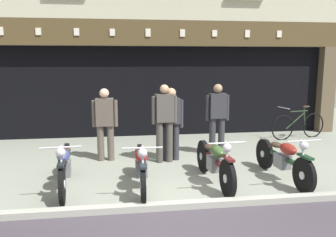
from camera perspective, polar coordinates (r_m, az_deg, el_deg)
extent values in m
cube|color=gray|center=(10.15, -3.14, -3.34)|extent=(23.46, 10.00, 0.08)
cube|color=#A1A193|center=(5.48, 1.56, -14.27)|extent=(23.46, 0.16, 0.18)
cube|color=black|center=(12.23, -4.16, 5.20)|extent=(10.55, 4.00, 2.60)
cube|color=brown|center=(11.93, 24.20, 4.28)|extent=(0.44, 0.36, 2.60)
cube|color=black|center=(10.48, -3.48, 5.19)|extent=(10.09, 0.03, 2.18)
cube|color=#4E3D22|center=(10.04, -3.36, 13.69)|extent=(11.46, 0.24, 0.70)
cube|color=silver|center=(10.31, -25.55, 12.68)|extent=(0.14, 0.03, 0.21)
cube|color=silver|center=(10.08, -20.30, 13.11)|extent=(0.14, 0.03, 0.18)
cube|color=silver|center=(9.93, -14.63, 13.45)|extent=(0.14, 0.03, 0.19)
cube|color=silver|center=(9.87, -9.03, 13.66)|extent=(0.14, 0.03, 0.19)
cube|color=silver|center=(9.91, -3.25, 13.74)|extent=(0.14, 0.03, 0.21)
cube|color=silver|center=(10.04, 2.36, 13.70)|extent=(0.14, 0.03, 0.20)
cube|color=silver|center=(10.25, 7.57, 13.54)|extent=(0.14, 0.03, 0.17)
cube|color=silver|center=(10.55, 12.76, 13.28)|extent=(0.14, 0.03, 0.21)
cube|color=silver|center=(10.92, 17.60, 12.93)|extent=(0.14, 0.03, 0.19)
cylinder|color=black|center=(5.76, -16.82, -10.25)|extent=(0.12, 0.63, 0.63)
cylinder|color=silver|center=(5.76, -16.82, -10.25)|extent=(0.11, 0.15, 0.14)
cylinder|color=black|center=(7.11, -16.01, -6.41)|extent=(0.13, 0.63, 0.63)
cylinder|color=silver|center=(7.11, -16.01, -6.41)|extent=(0.12, 0.15, 0.14)
cube|color=black|center=(6.39, -16.42, -7.10)|extent=(0.17, 1.31, 0.07)
cube|color=slate|center=(6.41, -16.39, -7.70)|extent=(0.22, 0.33, 0.26)
ellipsoid|color=navy|center=(6.18, -16.61, -5.77)|extent=(0.25, 0.48, 0.20)
ellipsoid|color=#38281E|center=(6.59, -16.35, -4.97)|extent=(0.22, 0.31, 0.10)
cube|color=black|center=(5.65, -16.99, -7.05)|extent=(0.13, 0.37, 0.04)
sphere|color=silver|center=(5.67, -17.03, -5.28)|extent=(0.15, 0.15, 0.15)
cylinder|color=silver|center=(5.65, -17.07, -4.49)|extent=(0.62, 0.07, 0.02)
cylinder|color=silver|center=(5.70, -16.94, -7.37)|extent=(0.06, 0.27, 0.61)
cylinder|color=black|center=(5.55, -4.06, -10.75)|extent=(0.09, 0.61, 0.60)
cylinder|color=silver|center=(5.55, -4.06, -10.75)|extent=(0.10, 0.14, 0.13)
cylinder|color=black|center=(6.90, -4.61, -6.66)|extent=(0.10, 0.61, 0.60)
cylinder|color=silver|center=(6.90, -4.61, -6.66)|extent=(0.11, 0.14, 0.13)
cube|color=#1C2529|center=(6.18, -4.38, -7.42)|extent=(0.10, 1.31, 0.07)
cube|color=slate|center=(6.20, -4.37, -8.04)|extent=(0.21, 0.33, 0.26)
ellipsoid|color=maroon|center=(5.96, -4.34, -6.06)|extent=(0.23, 0.47, 0.20)
ellipsoid|color=#38281E|center=(6.38, -4.49, -5.21)|extent=(0.21, 0.31, 0.10)
cube|color=#1C2529|center=(5.44, -4.10, -7.56)|extent=(0.11, 0.36, 0.04)
sphere|color=silver|center=(5.45, -4.15, -5.59)|extent=(0.15, 0.15, 0.15)
cylinder|color=silver|center=(5.43, -4.16, -4.78)|extent=(0.62, 0.04, 0.02)
cylinder|color=silver|center=(5.49, -4.11, -7.76)|extent=(0.04, 0.23, 0.62)
cylinder|color=black|center=(5.86, 9.65, -9.58)|extent=(0.10, 0.64, 0.64)
cylinder|color=silver|center=(5.86, 9.65, -9.58)|extent=(0.11, 0.15, 0.14)
cylinder|color=black|center=(7.08, 5.74, -6.10)|extent=(0.11, 0.64, 0.64)
cylinder|color=silver|center=(7.08, 5.74, -6.10)|extent=(0.12, 0.15, 0.14)
cube|color=#541A1A|center=(6.43, 7.52, -6.66)|extent=(0.13, 1.25, 0.07)
cube|color=slate|center=(6.45, 7.51, -7.26)|extent=(0.22, 0.33, 0.26)
ellipsoid|color=#345026|center=(6.23, 8.04, -5.30)|extent=(0.24, 0.47, 0.20)
ellipsoid|color=#38281E|center=(6.61, 6.88, -4.59)|extent=(0.22, 0.31, 0.10)
cube|color=#541A1A|center=(5.75, 9.74, -6.40)|extent=(0.12, 0.36, 0.04)
sphere|color=silver|center=(5.77, 9.57, -4.69)|extent=(0.15, 0.15, 0.15)
cylinder|color=silver|center=(5.75, 9.60, -3.92)|extent=(0.62, 0.06, 0.02)
cylinder|color=silver|center=(5.80, 9.59, -6.75)|extent=(0.05, 0.25, 0.62)
cylinder|color=black|center=(6.38, 21.21, -8.60)|extent=(0.11, 0.62, 0.61)
cylinder|color=silver|center=(6.38, 21.21, -8.60)|extent=(0.11, 0.14, 0.13)
cylinder|color=black|center=(7.53, 15.39, -5.55)|extent=(0.12, 0.62, 0.61)
cylinder|color=silver|center=(7.53, 15.39, -5.55)|extent=(0.12, 0.14, 0.13)
cube|color=#1A3A23|center=(6.91, 18.10, -6.00)|extent=(0.16, 1.29, 0.07)
cube|color=slate|center=(6.93, 18.07, -6.56)|extent=(0.22, 0.33, 0.26)
ellipsoid|color=maroon|center=(6.73, 18.90, -4.72)|extent=(0.25, 0.47, 0.20)
ellipsoid|color=#38281E|center=(7.08, 17.16, -4.09)|extent=(0.22, 0.31, 0.10)
cube|color=#1A3A23|center=(6.29, 21.39, -5.78)|extent=(0.12, 0.37, 0.04)
sphere|color=silver|center=(6.30, 21.18, -4.12)|extent=(0.15, 0.15, 0.15)
cylinder|color=silver|center=(6.28, 21.23, -3.41)|extent=(0.62, 0.07, 0.02)
cylinder|color=silver|center=(6.33, 21.17, -6.00)|extent=(0.06, 0.28, 0.61)
cylinder|color=brown|center=(7.92, -9.29, -3.86)|extent=(0.15, 0.15, 0.81)
cylinder|color=brown|center=(7.94, -10.87, -3.88)|extent=(0.15, 0.15, 0.81)
cube|color=brown|center=(7.80, -10.23, 1.03)|extent=(0.39, 0.24, 0.60)
cube|color=white|center=(7.90, -10.18, 1.67)|extent=(0.14, 0.03, 0.34)
cube|color=black|center=(7.92, -10.17, 1.60)|extent=(0.05, 0.01, 0.31)
cylinder|color=brown|center=(7.79, -8.50, 0.84)|extent=(0.09, 0.09, 0.58)
cylinder|color=brown|center=(7.83, -11.94, 0.78)|extent=(0.09, 0.09, 0.58)
sphere|color=beige|center=(7.75, -10.32, 4.06)|extent=(0.21, 0.21, 0.21)
cylinder|color=#2D2D33|center=(7.85, 1.26, -3.73)|extent=(0.15, 0.15, 0.84)
cylinder|color=#2D2D33|center=(7.80, -0.30, -3.82)|extent=(0.15, 0.15, 0.84)
cube|color=#2D2D33|center=(7.70, 0.49, 1.20)|extent=(0.40, 0.26, 0.57)
cube|color=white|center=(7.80, 0.28, 1.81)|extent=(0.14, 0.03, 0.32)
cube|color=maroon|center=(7.81, 0.26, 1.74)|extent=(0.05, 0.02, 0.30)
cylinder|color=#2D2D33|center=(7.77, 2.17, 0.79)|extent=(0.09, 0.09, 0.62)
cylinder|color=#2D2D33|center=(7.65, -1.21, 0.66)|extent=(0.09, 0.09, 0.62)
sphere|color=tan|center=(7.65, 0.50, 4.18)|extent=(0.22, 0.22, 0.22)
cylinder|color=#2D2D33|center=(8.36, 8.64, -2.81)|extent=(0.15, 0.15, 0.90)
cylinder|color=#2D2D33|center=(8.30, 7.20, -2.87)|extent=(0.15, 0.15, 0.90)
cube|color=#2D2D33|center=(8.21, 8.04, 2.06)|extent=(0.39, 0.23, 0.58)
cube|color=silver|center=(8.31, 7.81, 2.63)|extent=(0.14, 0.02, 0.32)
cube|color=brown|center=(8.32, 7.78, 2.57)|extent=(0.05, 0.01, 0.30)
cylinder|color=#2D2D33|center=(8.29, 9.58, 1.75)|extent=(0.09, 0.09, 0.59)
cylinder|color=#2D2D33|center=(8.14, 6.46, 1.69)|extent=(0.09, 0.09, 0.59)
sphere|color=#9E7A5B|center=(8.16, 8.11, 4.85)|extent=(0.21, 0.21, 0.21)
cylinder|color=#47423D|center=(7.70, 0.22, -3.71)|extent=(0.15, 0.15, 0.92)
cylinder|color=#47423D|center=(7.65, -1.38, -3.80)|extent=(0.15, 0.15, 0.92)
cube|color=#47423D|center=(7.54, -0.59, 1.71)|extent=(0.40, 0.26, 0.60)
cube|color=silver|center=(7.64, -0.80, 2.36)|extent=(0.14, 0.04, 0.34)
cube|color=brown|center=(7.65, -0.82, 2.29)|extent=(0.05, 0.02, 0.31)
cylinder|color=#47423D|center=(7.60, 1.13, 1.49)|extent=(0.09, 0.09, 0.60)
cylinder|color=#47423D|center=(7.49, -2.33, 1.36)|extent=(0.09, 0.09, 0.60)
sphere|color=tan|center=(7.49, -0.59, 4.80)|extent=(0.19, 0.19, 0.19)
cube|color=beige|center=(10.56, 5.00, 5.79)|extent=(0.77, 0.02, 1.10)
cube|color=#1E3323|center=(10.53, 5.06, 8.24)|extent=(0.77, 0.01, 0.20)
torus|color=black|center=(10.29, 18.11, -1.44)|extent=(0.72, 0.19, 0.73)
torus|color=black|center=(10.98, 22.50, -1.03)|extent=(0.72, 0.19, 0.73)
cylinder|color=#23381E|center=(10.53, 19.99, -0.31)|extent=(0.62, 0.16, 0.46)
cylinder|color=#23381E|center=(10.56, 20.51, 1.12)|extent=(0.58, 0.15, 0.03)
cylinder|color=#23381E|center=(10.70, 21.25, 0.42)|extent=(0.09, 0.05, 0.52)
ellipsoid|color=#332319|center=(10.70, 21.51, 1.81)|extent=(0.26, 0.17, 0.06)
cylinder|color=silver|center=(10.20, 18.27, 1.65)|extent=(0.12, 0.49, 0.02)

